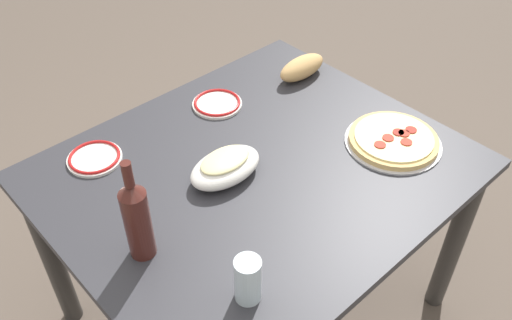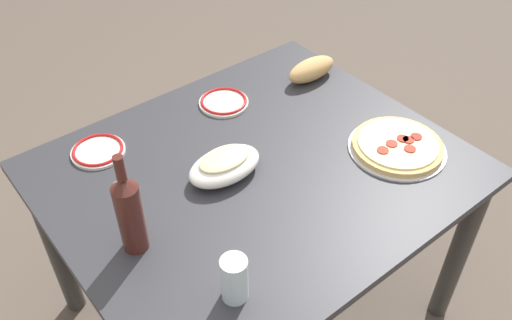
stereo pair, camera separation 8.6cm
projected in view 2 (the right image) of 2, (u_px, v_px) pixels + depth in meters
The scene contains 9 objects.
ground_plane at pixel (256, 307), 2.20m from camera, with size 8.00×8.00×0.00m, color brown.
dining_table at pixel (256, 194), 1.78m from camera, with size 1.23×1.04×0.76m.
pepperoni_pizza at pixel (397, 146), 1.76m from camera, with size 0.31×0.31×0.03m.
baked_pasta_dish at pixel (225, 164), 1.65m from camera, with size 0.24×0.15×0.08m.
wine_bottle at pixel (130, 212), 1.38m from camera, with size 0.07×0.07×0.31m.
water_glass at pixel (234, 279), 1.31m from camera, with size 0.07×0.07×0.13m, color silver.
side_plate_near at pixel (98, 151), 1.75m from camera, with size 0.17×0.17×0.02m.
side_plate_far at pixel (224, 102), 1.95m from camera, with size 0.18×0.18×0.02m.
bread_loaf at pixel (311, 69), 2.05m from camera, with size 0.21×0.09×0.08m, color tan.
Camera 2 is at (0.79, 0.99, 1.90)m, focal length 38.48 mm.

